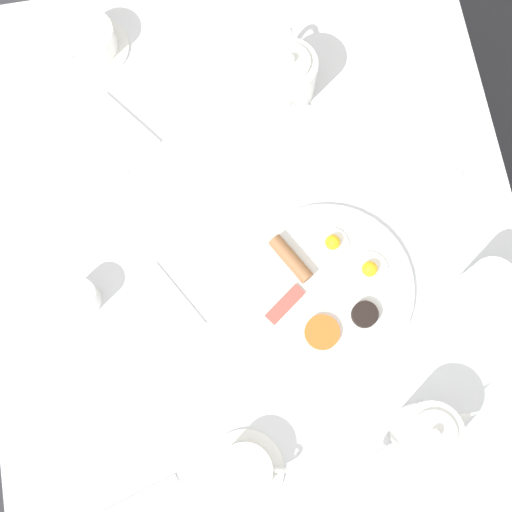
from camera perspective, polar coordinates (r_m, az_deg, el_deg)
The scene contains 13 objects.
ground_plane at distance 2.04m, azimuth 0.00°, elevation -5.11°, with size 8.00×8.00×0.00m, color #333338.
table at distance 1.37m, azimuth 0.00°, elevation -0.85°, with size 0.99×1.21×0.75m.
breakfast_plate at distance 1.29m, azimuth 5.70°, elevation -2.47°, with size 0.32×0.32×0.04m.
teapot_near at distance 1.37m, azimuth 2.62°, elevation 14.28°, with size 0.10×0.19×0.13m.
teapot_far at distance 1.25m, azimuth 13.41°, elevation -13.68°, with size 0.19×0.10×0.13m.
teacup_with_saucer_left at distance 1.24m, azimuth -0.84°, elevation -16.73°, with size 0.14×0.13×0.06m.
teacup_with_saucer_right at distance 1.47m, azimuth -12.98°, elevation 16.48°, with size 0.13×0.13×0.06m.
water_glass_tall at distance 1.29m, azimuth 17.77°, elevation -2.36°, with size 0.08×0.08×0.11m.
creamer_jug at distance 1.29m, azimuth -13.85°, elevation -3.25°, with size 0.08×0.06×0.06m.
napkin_folded at distance 1.40m, azimuth -11.32°, elevation 9.46°, with size 0.17×0.18×0.01m.
fork_by_plate at distance 1.38m, azimuth 12.55°, elevation 6.51°, with size 0.18×0.05×0.00m.
knife_by_plate at distance 1.29m, azimuth -10.85°, elevation -19.12°, with size 0.21×0.07×0.00m.
spoon_for_tea at distance 1.29m, azimuth -6.28°, elevation -3.10°, with size 0.08×0.13×0.00m.
Camera 1 is at (0.05, 0.30, 2.02)m, focal length 50.00 mm.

